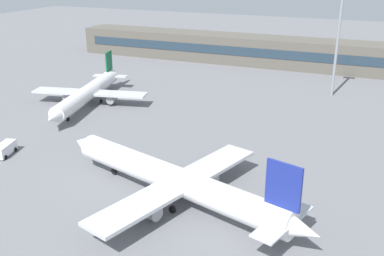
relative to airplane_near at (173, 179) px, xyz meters
name	(u,v)px	position (x,y,z in m)	size (l,w,h in m)	color
ground_plane	(226,148)	(1.11, 20.84, -3.38)	(400.00, 400.00, 0.00)	slate
terminal_building	(299,54)	(1.11, 91.44, 1.12)	(152.99, 12.13, 9.00)	#5B564C
airplane_near	(173,179)	(0.00, 0.00, 0.00)	(43.85, 31.22, 11.10)	white
airplane_mid	(88,93)	(-37.65, 32.66, -0.38)	(27.90, 39.41, 9.85)	silver
service_van_white	(5,149)	(-34.27, 2.68, -2.27)	(3.33, 5.54, 2.08)	white
floodlight_tower_west	(339,33)	(14.81, 63.52, 12.48)	(3.20, 0.80, 27.63)	gray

